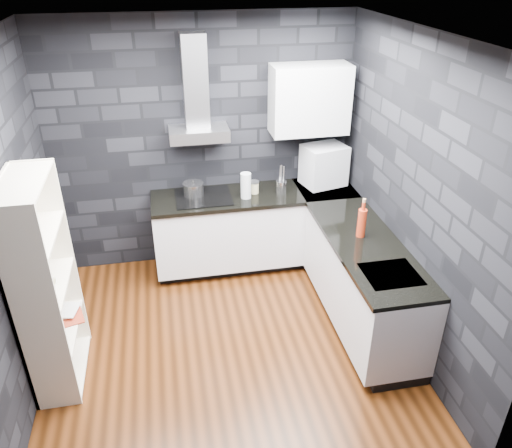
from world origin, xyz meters
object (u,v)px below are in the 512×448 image
object	(u,v)px
fruit_bowl	(43,287)
storage_jar	(254,188)
glass_vase	(246,186)
utensil_crock	(281,187)
bookshelf	(46,286)
red_bottle	(362,223)
pot	(194,190)
appliance_garage	(324,165)

from	to	relation	value
fruit_bowl	storage_jar	bearing A→B (deg)	36.41
glass_vase	utensil_crock	size ratio (longest dim) A/B	1.91
bookshelf	glass_vase	bearing A→B (deg)	31.76
utensil_crock	glass_vase	bearing A→B (deg)	-175.41
utensil_crock	red_bottle	xyz separation A→B (m)	(0.50, -1.03, 0.06)
bookshelf	utensil_crock	bearing A→B (deg)	27.36
storage_jar	pot	bearing A→B (deg)	176.05
pot	glass_vase	size ratio (longest dim) A/B	0.77
pot	utensil_crock	size ratio (longest dim) A/B	1.48
appliance_garage	bookshelf	distance (m)	3.08
pot	fruit_bowl	size ratio (longest dim) A/B	1.05
utensil_crock	bookshelf	world-z (taller)	bookshelf
pot	bookshelf	distance (m)	1.89
utensil_crock	fruit_bowl	size ratio (longest dim) A/B	0.71
glass_vase	storage_jar	bearing A→B (deg)	41.86
pot	appliance_garage	world-z (taller)	appliance_garage
utensil_crock	fruit_bowl	xyz separation A→B (m)	(-2.20, -1.35, -0.03)
pot	utensil_crock	xyz separation A→B (m)	(0.93, -0.11, -0.00)
utensil_crock	bookshelf	size ratio (longest dim) A/B	0.08
appliance_garage	bookshelf	world-z (taller)	bookshelf
bookshelf	fruit_bowl	size ratio (longest dim) A/B	9.01
red_bottle	utensil_crock	bearing A→B (deg)	115.99
appliance_garage	bookshelf	bearing A→B (deg)	-165.75
pot	appliance_garage	xyz separation A→B (m)	(1.44, 0.03, 0.15)
utensil_crock	fruit_bowl	world-z (taller)	utensil_crock
utensil_crock	bookshelf	distance (m)	2.55
pot	bookshelf	size ratio (longest dim) A/B	0.12
red_bottle	pot	bearing A→B (deg)	141.48
glass_vase	utensil_crock	xyz separation A→B (m)	(0.39, 0.03, -0.07)
utensil_crock	appliance_garage	bearing A→B (deg)	15.66
pot	appliance_garage	size ratio (longest dim) A/B	0.48
glass_vase	fruit_bowl	bearing A→B (deg)	-143.94
glass_vase	storage_jar	world-z (taller)	glass_vase
storage_jar	bookshelf	distance (m)	2.35
storage_jar	bookshelf	xyz separation A→B (m)	(-1.92, -1.35, -0.06)
storage_jar	bookshelf	size ratio (longest dim) A/B	0.07
pot	glass_vase	distance (m)	0.56
appliance_garage	red_bottle	size ratio (longest dim) A/B	1.65
red_bottle	fruit_bowl	world-z (taller)	red_bottle
pot	appliance_garage	distance (m)	1.45
pot	storage_jar	xyz separation A→B (m)	(0.64, -0.04, -0.01)
appliance_garage	storage_jar	bearing A→B (deg)	172.10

